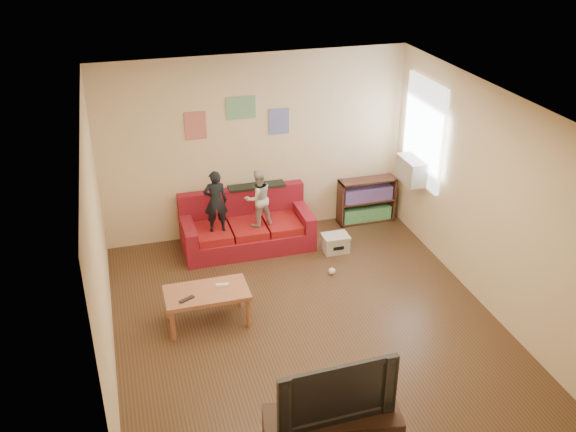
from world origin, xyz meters
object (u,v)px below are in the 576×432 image
object	(u,v)px
child_a	(216,201)
coffee_table	(207,296)
sofa	(246,228)
file_box	(335,243)
child_b	(258,198)
bookshelf	(366,202)
television	(334,387)

from	to	relation	value
child_a	coffee_table	xyz separation A→B (m)	(-0.41, -1.57, -0.46)
sofa	file_box	size ratio (longest dim) A/B	5.00
sofa	child_b	size ratio (longest dim) A/B	2.21
coffee_table	file_box	xyz separation A→B (m)	(2.05, 1.19, -0.25)
bookshelf	television	world-z (taller)	television
sofa	television	distance (m)	4.08
child_b	file_box	size ratio (longest dim) A/B	2.26
file_box	coffee_table	bearing A→B (deg)	-149.83
child_a	sofa	bearing A→B (deg)	-154.80
coffee_table	child_a	bearing A→B (deg)	75.22
bookshelf	file_box	size ratio (longest dim) A/B	2.38
child_b	file_box	distance (m)	1.30
bookshelf	television	xyz separation A→B (m)	(-2.09, -4.28, 0.46)
child_a	bookshelf	distance (m)	2.51
television	file_box	bearing A→B (deg)	67.61
child_b	sofa	bearing A→B (deg)	-60.74
sofa	child_b	distance (m)	0.58
file_box	television	bearing A→B (deg)	-110.43
child_a	bookshelf	bearing A→B (deg)	-165.31
child_b	file_box	bearing A→B (deg)	147.37
coffee_table	television	distance (m)	2.46
child_b	file_box	world-z (taller)	child_b
coffee_table	bookshelf	size ratio (longest dim) A/B	1.11
child_a	coffee_table	distance (m)	1.68
child_a	file_box	size ratio (longest dim) A/B	2.42
child_a	bookshelf	world-z (taller)	child_a
child_b	coffee_table	bearing A→B (deg)	44.20
sofa	child_a	world-z (taller)	child_a
coffee_table	television	xyz separation A→B (m)	(0.75, -2.31, 0.40)
coffee_table	child_b	bearing A→B (deg)	57.10
child_b	bookshelf	world-z (taller)	child_b
child_a	bookshelf	xyz separation A→B (m)	(2.42, 0.40, -0.52)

